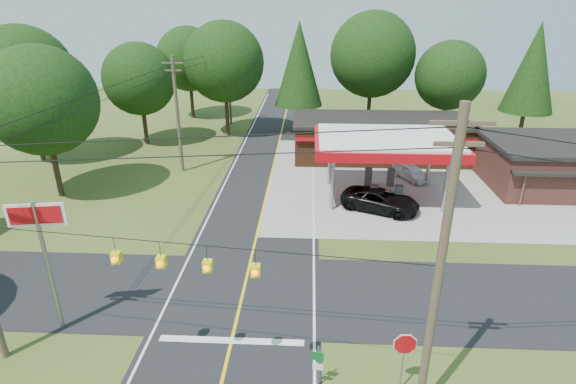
{
  "coord_description": "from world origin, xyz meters",
  "views": [
    {
      "loc": [
        3.31,
        -19.32,
        13.96
      ],
      "look_at": [
        2.0,
        7.0,
        2.8
      ],
      "focal_mm": 28.0,
      "sensor_mm": 36.0,
      "label": 1
    }
  ],
  "objects_px": {
    "suv_car": "(380,200)",
    "sedan_car": "(411,172)",
    "octagonal_stop_sign": "(405,349)",
    "big_stop_sign": "(41,238)",
    "gas_canopy": "(386,144)"
  },
  "relations": [
    {
      "from": "octagonal_stop_sign",
      "to": "sedan_car",
      "type": "bearing_deg",
      "value": 77.74
    },
    {
      "from": "big_stop_sign",
      "to": "octagonal_stop_sign",
      "type": "xyz_separation_m",
      "value": [
        15.0,
        -2.93,
        -2.66
      ]
    },
    {
      "from": "sedan_car",
      "to": "octagonal_stop_sign",
      "type": "distance_m",
      "value": 23.59
    },
    {
      "from": "suv_car",
      "to": "big_stop_sign",
      "type": "height_order",
      "value": "big_stop_sign"
    },
    {
      "from": "suv_car",
      "to": "sedan_car",
      "type": "relative_size",
      "value": 1.45
    },
    {
      "from": "suv_car",
      "to": "big_stop_sign",
      "type": "bearing_deg",
      "value": 153.61
    },
    {
      "from": "sedan_car",
      "to": "big_stop_sign",
      "type": "bearing_deg",
      "value": -162.67
    },
    {
      "from": "gas_canopy",
      "to": "big_stop_sign",
      "type": "distance_m",
      "value": 23.41
    },
    {
      "from": "sedan_car",
      "to": "octagonal_stop_sign",
      "type": "height_order",
      "value": "octagonal_stop_sign"
    },
    {
      "from": "gas_canopy",
      "to": "big_stop_sign",
      "type": "height_order",
      "value": "big_stop_sign"
    },
    {
      "from": "gas_canopy",
      "to": "octagonal_stop_sign",
      "type": "relative_size",
      "value": 3.85
    },
    {
      "from": "suv_car",
      "to": "octagonal_stop_sign",
      "type": "relative_size",
      "value": 2.02
    },
    {
      "from": "gas_canopy",
      "to": "suv_car",
      "type": "distance_m",
      "value": 4.29
    },
    {
      "from": "sedan_car",
      "to": "big_stop_sign",
      "type": "distance_m",
      "value": 28.63
    },
    {
      "from": "suv_car",
      "to": "sedan_car",
      "type": "xyz_separation_m",
      "value": [
        3.5,
        6.43,
        -0.12
      ]
    }
  ]
}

